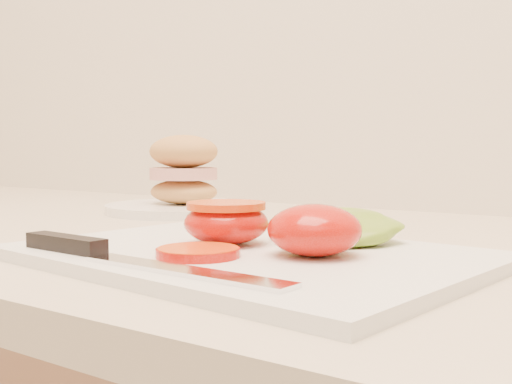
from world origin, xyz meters
The scene contains 7 objects.
cutting_board centered at (-0.65, 1.54, 0.94)m, with size 0.36×0.26×0.01m, color silver.
tomato_half_dome centered at (-0.59, 1.54, 0.96)m, with size 0.07×0.07×0.04m, color red.
tomato_half_cut centered at (-0.68, 1.55, 0.96)m, with size 0.07×0.07×0.04m.
tomato_slice_0 centered at (-0.66, 1.49, 0.94)m, with size 0.06×0.06×0.01m, color orange.
lettuce_leaf_0 centered at (-0.61, 1.61, 0.95)m, with size 0.11×0.08×0.02m, color olive.
knife centered at (-0.71, 1.44, 0.94)m, with size 0.26×0.04×0.01m.
sandwich_plate centered at (-0.95, 1.80, 0.97)m, with size 0.22×0.22×0.11m.
Camera 1 is at (-0.35, 1.13, 1.02)m, focal length 45.00 mm.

